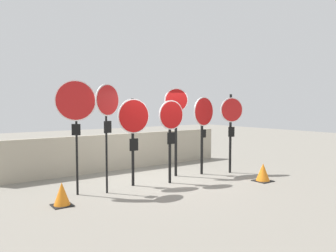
{
  "coord_description": "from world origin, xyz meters",
  "views": [
    {
      "loc": [
        -5.12,
        -7.47,
        2.13
      ],
      "look_at": [
        0.28,
        0.0,
        1.54
      ],
      "focal_mm": 35.0,
      "sensor_mm": 36.0,
      "label": 1
    }
  ],
  "objects_px": {
    "traffic_cone_1": "(263,172)",
    "traffic_cone_0": "(62,194)",
    "stop_sign_1": "(107,109)",
    "stop_sign_3": "(171,125)",
    "stop_sign_2": "(134,124)",
    "stop_sign_5": "(203,120)",
    "stop_sign_0": "(76,107)",
    "stop_sign_4": "(176,115)",
    "stop_sign_6": "(231,119)"
  },
  "relations": [
    {
      "from": "stop_sign_0",
      "to": "stop_sign_3",
      "type": "xyz_separation_m",
      "value": [
        2.51,
        -0.33,
        -0.47
      ]
    },
    {
      "from": "stop_sign_2",
      "to": "traffic_cone_0",
      "type": "height_order",
      "value": "stop_sign_2"
    },
    {
      "from": "traffic_cone_1",
      "to": "stop_sign_0",
      "type": "bearing_deg",
      "value": 160.86
    },
    {
      "from": "stop_sign_0",
      "to": "traffic_cone_1",
      "type": "height_order",
      "value": "stop_sign_0"
    },
    {
      "from": "stop_sign_0",
      "to": "traffic_cone_0",
      "type": "bearing_deg",
      "value": -102.76
    },
    {
      "from": "stop_sign_2",
      "to": "traffic_cone_0",
      "type": "bearing_deg",
      "value": -161.36
    },
    {
      "from": "traffic_cone_0",
      "to": "stop_sign_6",
      "type": "bearing_deg",
      "value": 2.84
    },
    {
      "from": "stop_sign_0",
      "to": "stop_sign_4",
      "type": "xyz_separation_m",
      "value": [
        3.16,
        0.29,
        -0.24
      ]
    },
    {
      "from": "stop_sign_1",
      "to": "stop_sign_3",
      "type": "bearing_deg",
      "value": -22.21
    },
    {
      "from": "stop_sign_3",
      "to": "traffic_cone_1",
      "type": "relative_size",
      "value": 4.47
    },
    {
      "from": "stop_sign_2",
      "to": "stop_sign_0",
      "type": "bearing_deg",
      "value": -177.32
    },
    {
      "from": "stop_sign_2",
      "to": "stop_sign_6",
      "type": "xyz_separation_m",
      "value": [
        3.32,
        -0.32,
        0.06
      ]
    },
    {
      "from": "stop_sign_1",
      "to": "traffic_cone_1",
      "type": "bearing_deg",
      "value": -39.02
    },
    {
      "from": "traffic_cone_0",
      "to": "traffic_cone_1",
      "type": "xyz_separation_m",
      "value": [
        5.3,
        -1.05,
        0.0
      ]
    },
    {
      "from": "stop_sign_0",
      "to": "stop_sign_2",
      "type": "bearing_deg",
      "value": 29.81
    },
    {
      "from": "stop_sign_4",
      "to": "traffic_cone_1",
      "type": "bearing_deg",
      "value": -24.4
    },
    {
      "from": "stop_sign_4",
      "to": "stop_sign_6",
      "type": "xyz_separation_m",
      "value": [
        1.7,
        -0.62,
        -0.14
      ]
    },
    {
      "from": "stop_sign_5",
      "to": "traffic_cone_0",
      "type": "bearing_deg",
      "value": 178.84
    },
    {
      "from": "stop_sign_3",
      "to": "traffic_cone_0",
      "type": "bearing_deg",
      "value": -174.97
    },
    {
      "from": "stop_sign_3",
      "to": "stop_sign_1",
      "type": "bearing_deg",
      "value": 178.05
    },
    {
      "from": "stop_sign_2",
      "to": "stop_sign_6",
      "type": "height_order",
      "value": "stop_sign_6"
    },
    {
      "from": "stop_sign_1",
      "to": "stop_sign_2",
      "type": "relative_size",
      "value": 1.14
    },
    {
      "from": "stop_sign_0",
      "to": "stop_sign_2",
      "type": "xyz_separation_m",
      "value": [
        1.54,
        -0.01,
        -0.44
      ]
    },
    {
      "from": "stop_sign_1",
      "to": "stop_sign_5",
      "type": "distance_m",
      "value": 3.35
    },
    {
      "from": "stop_sign_3",
      "to": "traffic_cone_1",
      "type": "xyz_separation_m",
      "value": [
        2.24,
        -1.32,
        -1.36
      ]
    },
    {
      "from": "traffic_cone_1",
      "to": "traffic_cone_0",
      "type": "bearing_deg",
      "value": 168.77
    },
    {
      "from": "stop_sign_6",
      "to": "traffic_cone_1",
      "type": "bearing_deg",
      "value": -78.01
    },
    {
      "from": "stop_sign_2",
      "to": "stop_sign_3",
      "type": "xyz_separation_m",
      "value": [
        0.97,
        -0.32,
        -0.04
      ]
    },
    {
      "from": "stop_sign_5",
      "to": "stop_sign_6",
      "type": "relative_size",
      "value": 0.96
    },
    {
      "from": "stop_sign_3",
      "to": "stop_sign_5",
      "type": "relative_size",
      "value": 0.95
    },
    {
      "from": "stop_sign_3",
      "to": "stop_sign_6",
      "type": "relative_size",
      "value": 0.92
    },
    {
      "from": "stop_sign_1",
      "to": "stop_sign_6",
      "type": "bearing_deg",
      "value": -21.11
    },
    {
      "from": "stop_sign_0",
      "to": "traffic_cone_1",
      "type": "relative_size",
      "value": 5.37
    },
    {
      "from": "stop_sign_1",
      "to": "stop_sign_2",
      "type": "bearing_deg",
      "value": -3.53
    },
    {
      "from": "stop_sign_1",
      "to": "traffic_cone_0",
      "type": "distance_m",
      "value": 2.2
    },
    {
      "from": "stop_sign_6",
      "to": "traffic_cone_1",
      "type": "xyz_separation_m",
      "value": [
        -0.11,
        -1.32,
        -1.45
      ]
    },
    {
      "from": "stop_sign_2",
      "to": "stop_sign_4",
      "type": "distance_m",
      "value": 1.66
    },
    {
      "from": "stop_sign_2",
      "to": "traffic_cone_1",
      "type": "distance_m",
      "value": 3.87
    },
    {
      "from": "traffic_cone_0",
      "to": "stop_sign_3",
      "type": "bearing_deg",
      "value": 5.01
    },
    {
      "from": "stop_sign_1",
      "to": "stop_sign_2",
      "type": "xyz_separation_m",
      "value": [
        0.86,
        0.26,
        -0.39
      ]
    },
    {
      "from": "stop_sign_4",
      "to": "stop_sign_3",
      "type": "bearing_deg",
      "value": -110.16
    },
    {
      "from": "stop_sign_2",
      "to": "traffic_cone_1",
      "type": "height_order",
      "value": "stop_sign_2"
    },
    {
      "from": "stop_sign_2",
      "to": "stop_sign_5",
      "type": "relative_size",
      "value": 0.97
    },
    {
      "from": "stop_sign_6",
      "to": "traffic_cone_1",
      "type": "height_order",
      "value": "stop_sign_6"
    },
    {
      "from": "stop_sign_0",
      "to": "stop_sign_4",
      "type": "distance_m",
      "value": 3.18
    },
    {
      "from": "stop_sign_4",
      "to": "stop_sign_6",
      "type": "relative_size",
      "value": 1.06
    },
    {
      "from": "stop_sign_2",
      "to": "traffic_cone_0",
      "type": "xyz_separation_m",
      "value": [
        -2.09,
        -0.59,
        -1.4
      ]
    },
    {
      "from": "stop_sign_4",
      "to": "traffic_cone_0",
      "type": "relative_size",
      "value": 5.25
    },
    {
      "from": "stop_sign_5",
      "to": "traffic_cone_1",
      "type": "height_order",
      "value": "stop_sign_5"
    },
    {
      "from": "traffic_cone_1",
      "to": "stop_sign_1",
      "type": "bearing_deg",
      "value": 161.21
    }
  ]
}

